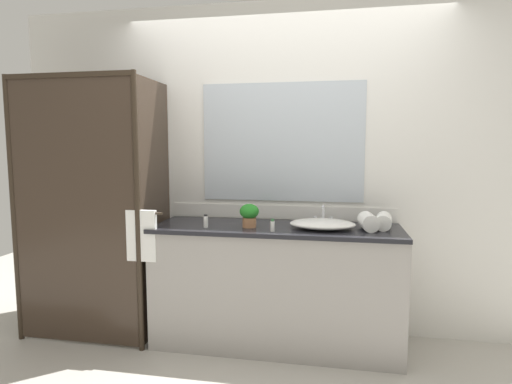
{
  "coord_description": "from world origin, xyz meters",
  "views": [
    {
      "loc": [
        0.4,
        -2.97,
        1.48
      ],
      "look_at": [
        -0.15,
        0.0,
        1.15
      ],
      "focal_mm": 29.24,
      "sensor_mm": 36.0,
      "label": 1
    }
  ],
  "objects_px": {
    "potted_plant": "(249,214)",
    "rolled_towel_near_edge": "(384,221)",
    "amenity_bottle_conditioner": "(206,221)",
    "rolled_towel_middle": "(368,222)",
    "sink_basin": "(322,224)",
    "amenity_bottle_shampoo": "(272,226)",
    "faucet": "(323,218)"
  },
  "relations": [
    {
      "from": "amenity_bottle_shampoo",
      "to": "rolled_towel_middle",
      "type": "relative_size",
      "value": 0.43
    },
    {
      "from": "faucet",
      "to": "amenity_bottle_conditioner",
      "type": "relative_size",
      "value": 1.78
    },
    {
      "from": "amenity_bottle_conditioner",
      "to": "amenity_bottle_shampoo",
      "type": "distance_m",
      "value": 0.49
    },
    {
      "from": "potted_plant",
      "to": "rolled_towel_near_edge",
      "type": "relative_size",
      "value": 0.79
    },
    {
      "from": "amenity_bottle_conditioner",
      "to": "amenity_bottle_shampoo",
      "type": "bearing_deg",
      "value": -5.67
    },
    {
      "from": "rolled_towel_near_edge",
      "to": "rolled_towel_middle",
      "type": "xyz_separation_m",
      "value": [
        -0.11,
        -0.06,
        0.0
      ]
    },
    {
      "from": "sink_basin",
      "to": "amenity_bottle_conditioner",
      "type": "xyz_separation_m",
      "value": [
        -0.83,
        -0.12,
        0.01
      ]
    },
    {
      "from": "amenity_bottle_conditioner",
      "to": "rolled_towel_near_edge",
      "type": "xyz_separation_m",
      "value": [
        1.25,
        0.19,
        0.01
      ]
    },
    {
      "from": "potted_plant",
      "to": "rolled_towel_middle",
      "type": "height_order",
      "value": "potted_plant"
    },
    {
      "from": "sink_basin",
      "to": "rolled_towel_middle",
      "type": "height_order",
      "value": "rolled_towel_middle"
    },
    {
      "from": "amenity_bottle_conditioner",
      "to": "amenity_bottle_shampoo",
      "type": "xyz_separation_m",
      "value": [
        0.49,
        -0.05,
        -0.0
      ]
    },
    {
      "from": "amenity_bottle_conditioner",
      "to": "sink_basin",
      "type": "bearing_deg",
      "value": 8.23
    },
    {
      "from": "sink_basin",
      "to": "amenity_bottle_conditioner",
      "type": "distance_m",
      "value": 0.83
    },
    {
      "from": "amenity_bottle_conditioner",
      "to": "rolled_towel_middle",
      "type": "bearing_deg",
      "value": 6.18
    },
    {
      "from": "amenity_bottle_shampoo",
      "to": "potted_plant",
      "type": "bearing_deg",
      "value": 146.45
    },
    {
      "from": "faucet",
      "to": "amenity_bottle_shampoo",
      "type": "xyz_separation_m",
      "value": [
        -0.34,
        -0.34,
        -0.01
      ]
    },
    {
      "from": "sink_basin",
      "to": "faucet",
      "type": "xyz_separation_m",
      "value": [
        -0.0,
        0.17,
        0.01
      ]
    },
    {
      "from": "amenity_bottle_conditioner",
      "to": "rolled_towel_middle",
      "type": "relative_size",
      "value": 0.47
    },
    {
      "from": "sink_basin",
      "to": "faucet",
      "type": "distance_m",
      "value": 0.17
    },
    {
      "from": "sink_basin",
      "to": "faucet",
      "type": "relative_size",
      "value": 2.74
    },
    {
      "from": "amenity_bottle_shampoo",
      "to": "rolled_towel_middle",
      "type": "distance_m",
      "value": 0.67
    },
    {
      "from": "faucet",
      "to": "rolled_towel_middle",
      "type": "distance_m",
      "value": 0.36
    },
    {
      "from": "faucet",
      "to": "potted_plant",
      "type": "relative_size",
      "value": 1.0
    },
    {
      "from": "amenity_bottle_conditioner",
      "to": "rolled_towel_near_edge",
      "type": "bearing_deg",
      "value": 8.42
    },
    {
      "from": "potted_plant",
      "to": "amenity_bottle_shampoo",
      "type": "xyz_separation_m",
      "value": [
        0.18,
        -0.12,
        -0.05
      ]
    },
    {
      "from": "potted_plant",
      "to": "rolled_towel_near_edge",
      "type": "distance_m",
      "value": 0.95
    },
    {
      "from": "rolled_towel_near_edge",
      "to": "sink_basin",
      "type": "bearing_deg",
      "value": -171.2
    },
    {
      "from": "potted_plant",
      "to": "faucet",
      "type": "bearing_deg",
      "value": 22.36
    },
    {
      "from": "potted_plant",
      "to": "rolled_towel_near_edge",
      "type": "height_order",
      "value": "potted_plant"
    },
    {
      "from": "amenity_bottle_conditioner",
      "to": "faucet",
      "type": "bearing_deg",
      "value": 19.26
    },
    {
      "from": "potted_plant",
      "to": "amenity_bottle_conditioner",
      "type": "distance_m",
      "value": 0.32
    },
    {
      "from": "sink_basin",
      "to": "potted_plant",
      "type": "bearing_deg",
      "value": -175.02
    }
  ]
}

